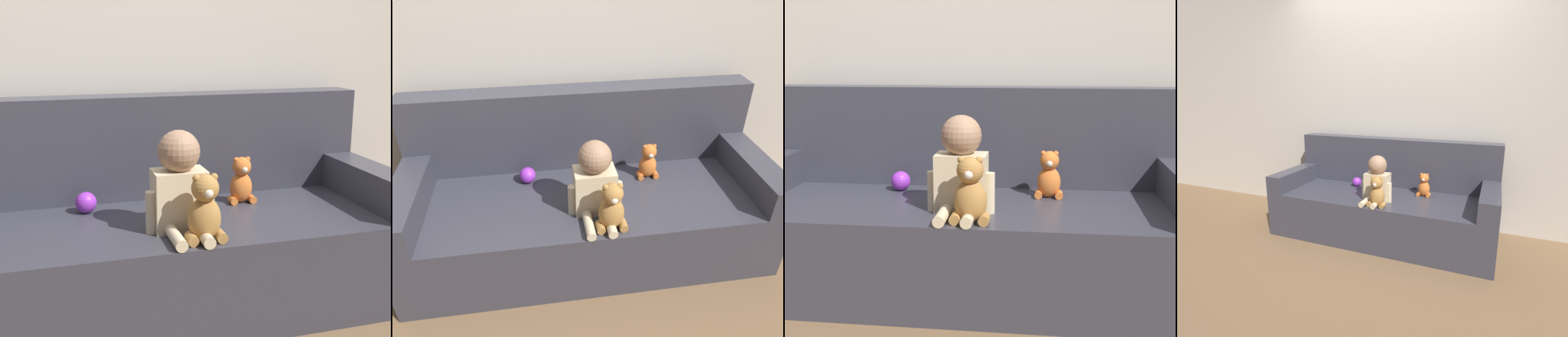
% 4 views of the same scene
% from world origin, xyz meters
% --- Properties ---
extents(ground_plane, '(12.00, 12.00, 0.00)m').
position_xyz_m(ground_plane, '(0.00, 0.00, 0.00)').
color(ground_plane, brown).
extents(wall_back, '(8.00, 0.05, 2.60)m').
position_xyz_m(wall_back, '(0.00, 0.51, 1.30)').
color(wall_back, beige).
rests_on(wall_back, ground_plane).
extents(couch, '(2.11, 0.85, 0.93)m').
position_xyz_m(couch, '(0.00, 0.06, 0.32)').
color(couch, '#383842').
rests_on(couch, ground_plane).
extents(person_baby, '(0.29, 0.34, 0.41)m').
position_xyz_m(person_baby, '(0.01, -0.18, 0.62)').
color(person_baby, beige).
rests_on(person_baby, couch).
extents(teddy_bear_brown, '(0.16, 0.12, 0.27)m').
position_xyz_m(teddy_bear_brown, '(0.07, -0.34, 0.56)').
color(teddy_bear_brown, '#AD7A3D').
rests_on(teddy_bear_brown, couch).
extents(plush_toy_side, '(0.13, 0.10, 0.22)m').
position_xyz_m(plush_toy_side, '(0.38, 0.09, 0.53)').
color(plush_toy_side, orange).
rests_on(plush_toy_side, couch).
extents(toy_ball, '(0.10, 0.10, 0.10)m').
position_xyz_m(toy_ball, '(-0.35, 0.14, 0.48)').
color(toy_ball, purple).
rests_on(toy_ball, couch).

